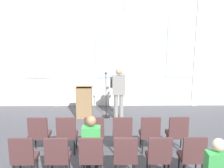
{
  "coord_description": "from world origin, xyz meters",
  "views": [
    {
      "loc": [
        0.02,
        -3.87,
        2.96
      ],
      "look_at": [
        0.1,
        3.24,
        1.43
      ],
      "focal_mm": 41.14,
      "sensor_mm": 36.0,
      "label": 1
    }
  ],
  "objects_px": {
    "lectern": "(84,102)",
    "chair_r1_c0": "(24,155)",
    "speaker": "(119,90)",
    "chair_r1_c2": "(91,155)",
    "chair_r0_c0": "(39,132)",
    "chair_r1_c5": "(192,155)",
    "mic_stand": "(106,108)",
    "chair_r1_c3": "(125,155)",
    "chair_r0_c1": "(67,132)",
    "chair_r1_c1": "(58,155)",
    "chair_r0_c3": "(122,132)",
    "chair_r0_c2": "(95,132)",
    "chair_r0_c4": "(150,132)",
    "audience_r1_c2": "(92,144)",
    "chair_r0_c5": "(177,132)",
    "chair_r1_c4": "(159,155)"
  },
  "relations": [
    {
      "from": "mic_stand",
      "to": "chair_r1_c3",
      "type": "xyz_separation_m",
      "value": [
        0.42,
        -3.75,
        0.2
      ]
    },
    {
      "from": "chair_r0_c3",
      "to": "chair_r0_c5",
      "type": "bearing_deg",
      "value": 0.0
    },
    {
      "from": "speaker",
      "to": "chair_r0_c0",
      "type": "distance_m",
      "value": 3.17
    },
    {
      "from": "speaker",
      "to": "chair_r1_c2",
      "type": "height_order",
      "value": "speaker"
    },
    {
      "from": "speaker",
      "to": "audience_r1_c2",
      "type": "bearing_deg",
      "value": -100.8
    },
    {
      "from": "chair_r1_c1",
      "to": "audience_r1_c2",
      "type": "relative_size",
      "value": 0.71
    },
    {
      "from": "chair_r1_c0",
      "to": "chair_r1_c3",
      "type": "relative_size",
      "value": 1.0
    },
    {
      "from": "chair_r0_c2",
      "to": "chair_r1_c1",
      "type": "xyz_separation_m",
      "value": [
        -0.66,
        -1.14,
        0.0
      ]
    },
    {
      "from": "chair_r1_c2",
      "to": "chair_r1_c3",
      "type": "height_order",
      "value": "same"
    },
    {
      "from": "lectern",
      "to": "chair_r1_c0",
      "type": "relative_size",
      "value": 1.23
    },
    {
      "from": "lectern",
      "to": "chair_r1_c3",
      "type": "distance_m",
      "value": 3.91
    },
    {
      "from": "lectern",
      "to": "chair_r1_c3",
      "type": "bearing_deg",
      "value": -72.79
    },
    {
      "from": "chair_r0_c3",
      "to": "chair_r1_c0",
      "type": "xyz_separation_m",
      "value": [
        -1.99,
        -1.14,
        0.0
      ]
    },
    {
      "from": "chair_r0_c0",
      "to": "chair_r1_c4",
      "type": "relative_size",
      "value": 1.0
    },
    {
      "from": "lectern",
      "to": "chair_r1_c3",
      "type": "relative_size",
      "value": 1.23
    },
    {
      "from": "mic_stand",
      "to": "chair_r0_c3",
      "type": "height_order",
      "value": "mic_stand"
    },
    {
      "from": "chair_r1_c5",
      "to": "chair_r0_c3",
      "type": "bearing_deg",
      "value": 139.23
    },
    {
      "from": "chair_r0_c5",
      "to": "chair_r1_c2",
      "type": "relative_size",
      "value": 1.0
    },
    {
      "from": "chair_r0_c3",
      "to": "chair_r1_c0",
      "type": "height_order",
      "value": "same"
    },
    {
      "from": "speaker",
      "to": "audience_r1_c2",
      "type": "relative_size",
      "value": 1.29
    },
    {
      "from": "chair_r0_c3",
      "to": "chair_r1_c2",
      "type": "bearing_deg",
      "value": -120.1
    },
    {
      "from": "chair_r0_c2",
      "to": "chair_r1_c5",
      "type": "xyz_separation_m",
      "value": [
        1.99,
        -1.14,
        0.0
      ]
    },
    {
      "from": "chair_r0_c2",
      "to": "chair_r0_c5",
      "type": "height_order",
      "value": "same"
    },
    {
      "from": "chair_r0_c0",
      "to": "chair_r1_c2",
      "type": "xyz_separation_m",
      "value": [
        1.33,
        -1.14,
        0.0
      ]
    },
    {
      "from": "chair_r1_c4",
      "to": "chair_r1_c5",
      "type": "distance_m",
      "value": 0.66
    },
    {
      "from": "speaker",
      "to": "chair_r1_c3",
      "type": "xyz_separation_m",
      "value": [
        -0.0,
        -3.57,
        -0.47
      ]
    },
    {
      "from": "chair_r1_c5",
      "to": "chair_r0_c0",
      "type": "bearing_deg",
      "value": 160.97
    },
    {
      "from": "speaker",
      "to": "chair_r0_c0",
      "type": "xyz_separation_m",
      "value": [
        -1.99,
        -2.42,
        -0.47
      ]
    },
    {
      "from": "chair_r0_c2",
      "to": "chair_r1_c1",
      "type": "height_order",
      "value": "same"
    },
    {
      "from": "chair_r0_c2",
      "to": "chair_r0_c4",
      "type": "bearing_deg",
      "value": 0.0
    },
    {
      "from": "chair_r0_c1",
      "to": "chair_r1_c1",
      "type": "distance_m",
      "value": 1.14
    },
    {
      "from": "chair_r0_c5",
      "to": "chair_r1_c2",
      "type": "xyz_separation_m",
      "value": [
        -1.99,
        -1.14,
        0.0
      ]
    },
    {
      "from": "chair_r0_c1",
      "to": "chair_r1_c5",
      "type": "height_order",
      "value": "same"
    },
    {
      "from": "chair_r0_c3",
      "to": "chair_r1_c1",
      "type": "distance_m",
      "value": 1.75
    },
    {
      "from": "chair_r0_c2",
      "to": "chair_r0_c4",
      "type": "relative_size",
      "value": 1.0
    },
    {
      "from": "mic_stand",
      "to": "chair_r0_c0",
      "type": "relative_size",
      "value": 1.65
    },
    {
      "from": "chair_r1_c0",
      "to": "chair_r1_c5",
      "type": "bearing_deg",
      "value": 0.0
    },
    {
      "from": "chair_r0_c1",
      "to": "chair_r0_c3",
      "type": "bearing_deg",
      "value": 0.0
    },
    {
      "from": "chair_r0_c5",
      "to": "chair_r1_c1",
      "type": "height_order",
      "value": "same"
    },
    {
      "from": "chair_r0_c0",
      "to": "audience_r1_c2",
      "type": "relative_size",
      "value": 0.71
    },
    {
      "from": "chair_r0_c2",
      "to": "lectern",
      "type": "bearing_deg",
      "value": 100.78
    },
    {
      "from": "chair_r0_c0",
      "to": "chair_r0_c3",
      "type": "relative_size",
      "value": 1.0
    },
    {
      "from": "mic_stand",
      "to": "chair_r1_c5",
      "type": "height_order",
      "value": "mic_stand"
    },
    {
      "from": "chair_r1_c3",
      "to": "chair_r0_c3",
      "type": "bearing_deg",
      "value": 90.0
    },
    {
      "from": "mic_stand",
      "to": "chair_r1_c0",
      "type": "xyz_separation_m",
      "value": [
        -1.57,
        -3.75,
        0.2
      ]
    },
    {
      "from": "chair_r0_c1",
      "to": "chair_r1_c4",
      "type": "height_order",
      "value": "same"
    },
    {
      "from": "speaker",
      "to": "chair_r1_c3",
      "type": "distance_m",
      "value": 3.6
    },
    {
      "from": "chair_r0_c1",
      "to": "chair_r1_c1",
      "type": "relative_size",
      "value": 1.0
    },
    {
      "from": "speaker",
      "to": "chair_r0_c5",
      "type": "relative_size",
      "value": 1.83
    },
    {
      "from": "chair_r0_c4",
      "to": "chair_r0_c0",
      "type": "bearing_deg",
      "value": 180.0
    }
  ]
}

